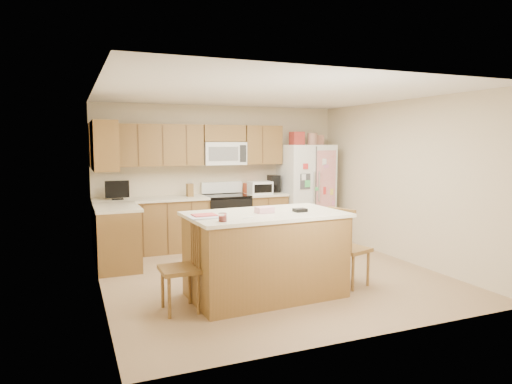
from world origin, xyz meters
name	(u,v)px	position (x,y,z in m)	size (l,w,h in m)	color
ground	(270,274)	(0.00, 0.00, 0.00)	(4.50, 4.50, 0.00)	#8F7450
room_shell	(271,172)	(0.00, 0.00, 1.44)	(4.60, 4.60, 2.52)	beige
cabinetry	(173,199)	(-0.98, 1.79, 0.91)	(3.36, 1.56, 2.15)	brown
stove	(226,220)	(0.00, 1.94, 0.47)	(0.76, 0.65, 1.13)	black
refrigerator	(306,191)	(1.57, 1.87, 0.92)	(0.90, 0.79, 2.04)	white
island	(265,254)	(-0.42, -0.77, 0.51)	(1.91, 1.17, 1.11)	brown
windsor_chair_left	(182,268)	(-1.46, -0.88, 0.48)	(0.42, 0.44, 1.01)	brown
windsor_chair_back	(249,246)	(-0.34, -0.05, 0.45)	(0.53, 0.52, 0.94)	brown
windsor_chair_right	(348,249)	(0.73, -0.83, 0.49)	(0.54, 0.55, 1.03)	brown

